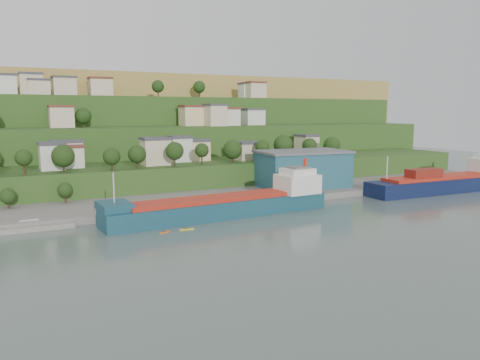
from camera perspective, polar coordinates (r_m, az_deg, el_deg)
ground at (r=119.39m, az=-1.59°, el=-5.34°), size 500.00×500.00×0.00m
quay at (r=152.63m, az=0.68°, el=-2.33°), size 220.00×26.00×4.00m
hillside at (r=279.40m, az=-16.62°, el=2.20°), size 360.00×210.89×96.00m
cargo_ship_near at (r=127.64m, az=-1.49°, el=-3.24°), size 64.55×13.77×16.46m
cargo_ship_far at (r=183.41m, az=24.15°, el=-0.39°), size 64.19×12.82×17.35m
warehouse at (r=165.82m, az=7.63°, el=1.40°), size 32.62×21.78×12.80m
dinghy at (r=125.31m, az=-24.30°, el=-4.67°), size 4.36×1.68×0.87m
kayak_orange at (r=111.96m, az=-9.16°, el=-6.26°), size 2.91×1.53×0.73m
kayak_yellow at (r=113.98m, az=-6.53°, el=-5.92°), size 3.63×1.01×0.90m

